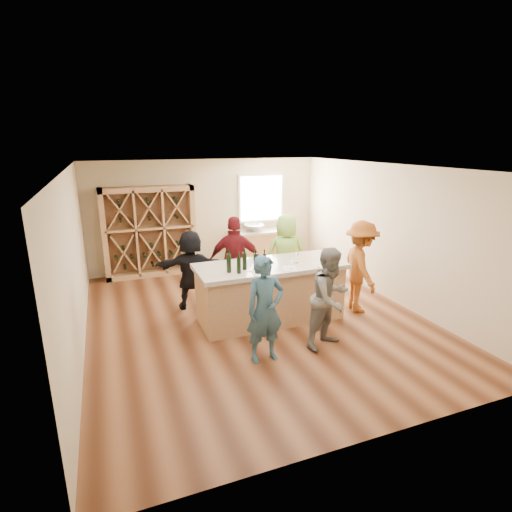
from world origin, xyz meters
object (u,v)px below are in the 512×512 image
object	(u,v)px
person_far_left	(191,270)
tasting_counter_base	(270,294)
person_far_right	(286,256)
wine_bottle_d	(256,262)
person_near_left	(265,309)
wine_bottle_a	(229,263)
person_near_right	(330,298)
sink	(254,228)
wine_bottle_b	(239,265)
wine_rack	(150,232)
person_server	(361,267)
wine_bottle_c	(245,261)
person_far_mid	(236,262)
wine_bottle_e	(264,261)

from	to	relation	value
person_far_left	tasting_counter_base	bearing A→B (deg)	158.33
person_far_right	person_far_left	distance (m)	2.02
wine_bottle_d	person_near_left	distance (m)	1.19
wine_bottle_a	person_far_left	size ratio (longest dim) A/B	0.20
person_near_left	person_near_right	distance (m)	1.14
tasting_counter_base	wine_bottle_d	distance (m)	0.85
sink	person_near_right	world-z (taller)	person_near_right
wine_bottle_b	person_near_right	distance (m)	1.60
wine_rack	person_server	size ratio (longest dim) A/B	1.23
wine_bottle_c	person_server	distance (m)	2.36
wine_bottle_c	person_far_left	size ratio (longest dim) A/B	0.19
sink	person_server	bearing A→B (deg)	-77.02
person_far_mid	person_far_right	bearing A→B (deg)	-155.18
wine_rack	wine_bottle_a	bearing A→B (deg)	-76.02
tasting_counter_base	person_near_left	distance (m)	1.49
wine_bottle_b	person_far_left	xyz separation A→B (m)	(-0.53, 1.35, -0.42)
sink	wine_bottle_c	distance (m)	3.80
wine_bottle_b	wine_bottle_d	world-z (taller)	wine_bottle_d
wine_bottle_a	wine_bottle_b	distance (m)	0.18
person_far_right	wine_bottle_a	bearing A→B (deg)	49.67
sink	person_near_left	xyz separation A→B (m)	(-1.59, -4.67, -0.19)
wine_bottle_e	person_near_right	distance (m)	1.35
tasting_counter_base	person_server	distance (m)	1.85
wine_bottle_a	person_server	distance (m)	2.65
tasting_counter_base	person_far_mid	world-z (taller)	person_far_mid
wine_bottle_b	wine_bottle_e	distance (m)	0.52
wine_bottle_b	wine_bottle_c	world-z (taller)	wine_bottle_c
person_far_left	wine_bottle_d	bearing A→B (deg)	142.77
wine_bottle_d	sink	bearing A→B (deg)	69.60
wine_rack	tasting_counter_base	world-z (taller)	wine_rack
wine_bottle_d	person_near_right	bearing A→B (deg)	-50.16
sink	person_far_left	world-z (taller)	person_far_left
person_near_left	sink	bearing A→B (deg)	67.63
person_near_left	person_far_mid	distance (m)	2.21
tasting_counter_base	person_far_right	world-z (taller)	person_far_right
wine_bottle_a	wine_bottle_e	world-z (taller)	wine_bottle_a
wine_rack	wine_bottle_b	distance (m)	3.87
sink	person_far_right	distance (m)	2.38
sink	person_far_right	bearing A→B (deg)	-94.32
person_far_mid	sink	bearing A→B (deg)	-98.72
wine_bottle_a	person_server	world-z (taller)	person_server
wine_rack	person_far_mid	xyz separation A→B (m)	(1.36, -2.55, -0.19)
wine_bottle_b	wine_bottle_d	xyz separation A→B (m)	(0.33, 0.07, 0.01)
sink	person_server	distance (m)	3.70
wine_rack	person_far_mid	distance (m)	2.89
person_far_right	person_far_left	world-z (taller)	person_far_right
sink	wine_bottle_c	bearing A→B (deg)	-113.25
tasting_counter_base	sink	bearing A→B (deg)	74.07
person_near_right	person_far_left	bearing A→B (deg)	105.40
wine_bottle_c	wine_bottle_a	bearing A→B (deg)	-170.19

